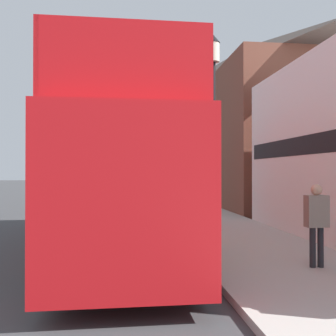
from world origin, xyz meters
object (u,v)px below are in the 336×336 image
tour_bus (122,176)px  pedestrian_second (316,217)px  lamp_post_third (153,156)px  lamp_post_second (166,145)px  parked_car_ahead_of_bus (133,199)px  lamp_post_nearest (213,103)px

tour_bus → pedestrian_second: bearing=-39.9°
tour_bus → lamp_post_third: 18.44m
lamp_post_second → lamp_post_third: (0.11, 9.89, -0.19)m
pedestrian_second → lamp_post_second: size_ratio=0.35×
pedestrian_second → lamp_post_third: bearing=94.3°
tour_bus → parked_car_ahead_of_bus: (0.55, 9.05, -1.23)m
pedestrian_second → lamp_post_nearest: size_ratio=0.32×
lamp_post_second → tour_bus: bearing=-104.4°
tour_bus → lamp_post_third: lamp_post_third is taller
lamp_post_nearest → lamp_post_third: lamp_post_nearest is taller
tour_bus → lamp_post_nearest: size_ratio=2.09×
pedestrian_second → lamp_post_second: 11.87m
parked_car_ahead_of_bus → lamp_post_second: (1.60, -0.68, 2.67)m
lamp_post_third → lamp_post_second: bearing=-90.6°
pedestrian_second → lamp_post_nearest: (-1.72, 1.64, 2.53)m
pedestrian_second → lamp_post_second: lamp_post_second is taller
lamp_post_nearest → lamp_post_second: (0.01, 9.89, -0.31)m
pedestrian_second → lamp_post_third: (-1.61, 21.42, 2.03)m
parked_car_ahead_of_bus → pedestrian_second: bearing=-72.9°
lamp_post_nearest → pedestrian_second: bearing=-43.6°
lamp_post_nearest → lamp_post_second: size_ratio=1.11×
parked_car_ahead_of_bus → lamp_post_third: lamp_post_third is taller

